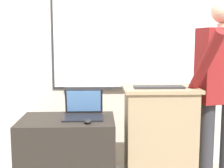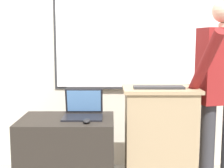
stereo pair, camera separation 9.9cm
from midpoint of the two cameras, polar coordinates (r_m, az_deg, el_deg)
back_wall at (r=3.50m, az=0.78°, el=7.48°), size 6.40×0.17×2.78m
lectern_podium at (r=2.85m, az=9.68°, el=-10.72°), size 0.65×0.44×1.01m
side_desk at (r=2.84m, az=-7.06°, el=-13.61°), size 0.81×0.55×0.75m
person_presenter at (r=2.90m, az=20.34°, el=-0.30°), size 0.57×0.62×1.77m
laptop at (r=2.77m, az=-4.19°, el=-4.63°), size 0.34×0.30×0.24m
wireless_keyboard at (r=2.68m, az=9.63°, el=-0.60°), size 0.43×0.13×0.02m
computer_mouse_by_laptop at (r=2.56m, az=-3.48°, el=-6.76°), size 0.06×0.10×0.03m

